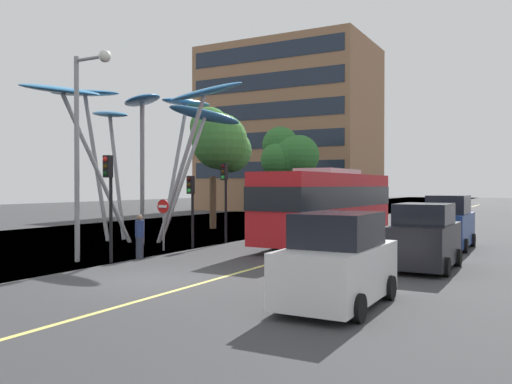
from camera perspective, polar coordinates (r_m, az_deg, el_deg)
name	(u,v)px	position (r m, az deg, el deg)	size (l,w,h in m)	color
ground	(127,280)	(16.66, -13.62, -9.15)	(120.00, 240.00, 0.10)	#38383A
red_bus	(328,203)	(25.71, 7.78, -1.17)	(2.98, 11.48, 3.59)	red
leaf_sculpture	(147,111)	(27.29, -11.66, 8.48)	(10.59, 11.67, 7.79)	#9EA0A5
traffic_light_kerb_near	(109,185)	(19.85, -15.50, 0.70)	(0.28, 0.42, 3.88)	black
traffic_light_kerb_far	(191,196)	(23.73, -6.97, -0.39)	(0.28, 0.42, 3.23)	black
traffic_light_island_mid	(225,186)	(25.68, -3.38, 0.68)	(0.28, 0.42, 3.86)	black
car_parked_near	(338,263)	(12.55, 8.78, -7.48)	(1.97, 3.97, 2.17)	silver
car_parked_mid	(424,238)	(18.67, 17.59, -4.75)	(2.01, 3.97, 2.19)	black
car_parked_far	(448,224)	(25.06, 19.94, -3.22)	(1.92, 4.25, 2.37)	navy
street_lamp	(84,129)	(20.37, -17.94, 6.45)	(1.71, 0.44, 7.59)	gray
tree_pavement_near	(220,141)	(34.07, -3.86, 5.44)	(4.08, 4.19, 7.87)	brown
tree_pavement_far	(289,155)	(46.25, 3.54, 3.99)	(5.16, 4.33, 7.97)	brown
pedestrian	(140,236)	(20.87, -12.37, -4.68)	(0.34, 0.34, 1.68)	#2D3342
no_entry_sign	(163,216)	(23.14, -9.91, -2.57)	(0.60, 0.12, 2.20)	gray
backdrop_building	(290,129)	(61.69, 3.63, 6.71)	(18.65, 12.38, 18.51)	#936B4C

